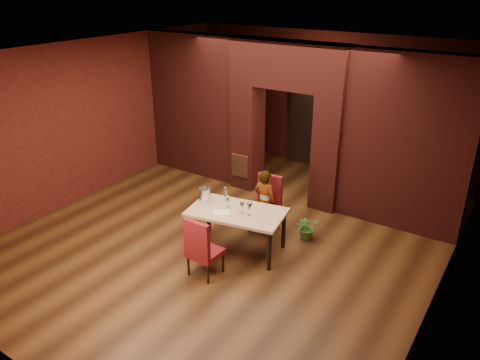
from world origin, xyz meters
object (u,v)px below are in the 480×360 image
Objects in this scene: chair_near at (205,246)px; potted_plant at (307,227)px; wine_glass_b at (242,207)px; dining_table at (237,230)px; water_bottle at (225,194)px; wine_bucket at (205,195)px; wine_glass_a at (228,202)px; person_seated at (265,202)px; wine_glass_c at (250,209)px; chair_far at (265,205)px.

chair_near reaches higher than potted_plant.
wine_glass_b is at bearing -125.99° from potted_plant.
dining_table is 0.87m from chair_near.
water_bottle is 0.59× the size of potted_plant.
potted_plant is (1.50, 1.00, -0.64)m from wine_bucket.
potted_plant is (0.73, 1.00, -0.62)m from wine_glass_b.
wine_bucket is at bearing -173.95° from wine_glass_a.
potted_plant is at bearing 33.72° from wine_bucket.
wine_glass_a is at bearing 6.05° from wine_bucket.
chair_near is at bearing 90.83° from person_seated.
chair_near is 0.96m from wine_glass_c.
dining_table reaches higher than potted_plant.
person_seated is at bearing 46.62° from wine_bucket.
dining_table is 1.30× the size of person_seated.
wine_glass_b is 0.14m from wine_glass_c.
wine_glass_c is at bearing -120.32° from potted_plant.
person_seated is 2.72× the size of potted_plant.
water_bottle is (-0.50, 0.23, 0.03)m from wine_glass_b.
wine_bucket is 0.94× the size of water_bottle.
person_seated is at bearing 92.20° from wine_glass_b.
water_bottle reaches higher than dining_table.
chair_near is at bearing -95.85° from chair_far.
wine_glass_b is at bearing -0.29° from wine_bucket.
chair_far reaches higher than chair_near.
wine_glass_b is at bearing -18.30° from dining_table.
dining_table is 7.48× the size of wine_glass_b.
chair_far is 4.53× the size of wine_glass_c.
wine_glass_a reaches higher than potted_plant.
wine_glass_a is at bearing 170.69° from wine_glass_b.
wine_glass_c is 0.91m from wine_bucket.
chair_far is at bearing 71.90° from wine_glass_a.
wine_glass_c is at bearing -0.08° from wine_bucket.
potted_plant is (1.04, 0.95, -0.61)m from wine_glass_a.
wine_glass_b is 0.47× the size of potted_plant.
wine_bucket reaches higher than potted_plant.
wine_bucket is at bearing -52.05° from chair_near.
wine_glass_a is (-0.20, 0.04, 0.47)m from dining_table.
wine_glass_c reaches higher than wine_glass_a.
person_seated reaches higher than dining_table.
person_seated is at bearing 72.91° from dining_table.
dining_table is at bearing -29.08° from water_bottle.
wine_glass_a is 0.46m from wine_bucket.
potted_plant is at bearing 59.68° from wine_glass_c.
wine_glass_b is (0.13, 0.84, 0.34)m from chair_near.
potted_plant is (0.58, 1.00, -0.63)m from wine_glass_c.
potted_plant is at bearing 32.40° from water_bottle.
wine_glass_a is at bearing -137.68° from potted_plant.
water_bottle is (-0.37, 1.07, 0.37)m from chair_near.
dining_table is 0.51m from wine_glass_a.
wine_bucket is (-0.77, 0.00, 0.02)m from wine_glass_b.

